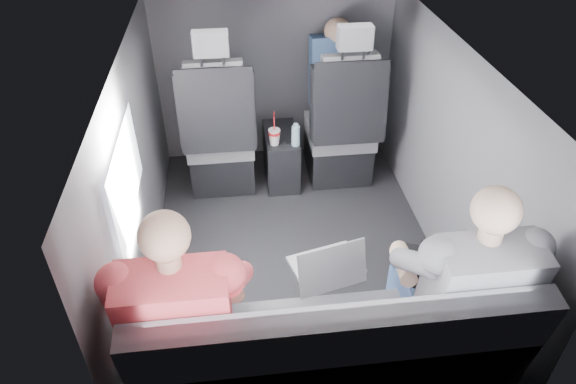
{
  "coord_description": "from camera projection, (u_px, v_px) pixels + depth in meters",
  "views": [
    {
      "loc": [
        -0.34,
        -2.43,
        2.32
      ],
      "look_at": [
        -0.06,
        -0.05,
        0.55
      ],
      "focal_mm": 32.0,
      "sensor_mm": 36.0,
      "label": 1
    }
  ],
  "objects": [
    {
      "name": "passenger_rear_left",
      "position": [
        184.0,
        314.0,
        2.14
      ],
      "size": [
        0.52,
        0.64,
        1.25
      ],
      "color": "#302F34",
      "rests_on": "rear_bench"
    },
    {
      "name": "seatbelt",
      "position": [
        350.0,
        94.0,
        3.45
      ],
      "size": [
        0.35,
        0.11,
        0.59
      ],
      "primitive_type": "cube",
      "rotation": [
        -0.14,
        0.49,
        0.0
      ],
      "color": "black",
      "rests_on": "front_seat_right"
    },
    {
      "name": "laptop_black",
      "position": [
        446.0,
        269.0,
        2.36
      ],
      "size": [
        0.42,
        0.43,
        0.25
      ],
      "color": "black",
      "rests_on": "passenger_rear_right"
    },
    {
      "name": "center_console",
      "position": [
        281.0,
        156.0,
        3.93
      ],
      "size": [
        0.24,
        0.48,
        0.41
      ],
      "color": "black",
      "rests_on": "floor"
    },
    {
      "name": "rear_bench",
      "position": [
        328.0,
        366.0,
        2.32
      ],
      "size": [
        1.6,
        0.57,
        0.92
      ],
      "color": "#5E5E63",
      "rests_on": "floor"
    },
    {
      "name": "front_seat_right",
      "position": [
        341.0,
        133.0,
        3.83
      ],
      "size": [
        0.52,
        0.58,
        1.26
      ],
      "color": "black",
      "rests_on": "floor"
    },
    {
      "name": "passenger_front_right",
      "position": [
        335.0,
        76.0,
        3.83
      ],
      "size": [
        0.38,
        0.38,
        0.74
      ],
      "color": "navy",
      "rests_on": "front_seat_right"
    },
    {
      "name": "side_window",
      "position": [
        127.0,
        176.0,
        2.49
      ],
      "size": [
        0.02,
        0.75,
        0.42
      ],
      "primitive_type": "cube",
      "color": "white",
      "rests_on": "panel_left"
    },
    {
      "name": "panel_back",
      "position": [
        344.0,
        361.0,
        1.91
      ],
      "size": [
        1.8,
        0.02,
        1.35
      ],
      "primitive_type": "cube",
      "color": "#56565B",
      "rests_on": "floor"
    },
    {
      "name": "panel_left",
      "position": [
        138.0,
        179.0,
        2.86
      ],
      "size": [
        0.02,
        2.6,
        1.35
      ],
      "primitive_type": "cube",
      "color": "#56565B",
      "rests_on": "floor"
    },
    {
      "name": "soda_cup",
      "position": [
        274.0,
        136.0,
        3.66
      ],
      "size": [
        0.09,
        0.09,
        0.26
      ],
      "color": "white",
      "rests_on": "center_console"
    },
    {
      "name": "front_seat_left",
      "position": [
        220.0,
        140.0,
        3.74
      ],
      "size": [
        0.52,
        0.58,
        1.26
      ],
      "color": "black",
      "rests_on": "floor"
    },
    {
      "name": "water_bottle",
      "position": [
        296.0,
        135.0,
        3.64
      ],
      "size": [
        0.06,
        0.06,
        0.17
      ],
      "color": "#A1C6DA",
      "rests_on": "center_console"
    },
    {
      "name": "floor",
      "position": [
        296.0,
        254.0,
        3.35
      ],
      "size": [
        2.6,
        2.6,
        0.0
      ],
      "primitive_type": "plane",
      "color": "black",
      "rests_on": "ground"
    },
    {
      "name": "passenger_rear_right",
      "position": [
        457.0,
        288.0,
        2.25
      ],
      "size": [
        0.52,
        0.64,
        1.25
      ],
      "color": "navy",
      "rests_on": "rear_bench"
    },
    {
      "name": "ceiling",
      "position": [
        298.0,
        56.0,
        2.55
      ],
      "size": [
        2.6,
        2.6,
        0.0
      ],
      "primitive_type": "plane",
      "rotation": [
        3.14,
        0.0,
        0.0
      ],
      "color": "#B2B2AD",
      "rests_on": "panel_back"
    },
    {
      "name": "laptop_white",
      "position": [
        185.0,
        286.0,
        2.27
      ],
      "size": [
        0.33,
        0.31,
        0.23
      ],
      "color": "white",
      "rests_on": "passenger_rear_left"
    },
    {
      "name": "panel_front",
      "position": [
        275.0,
        76.0,
        3.99
      ],
      "size": [
        1.8,
        0.02,
        1.35
      ],
      "primitive_type": "cube",
      "color": "#56565B",
      "rests_on": "floor"
    },
    {
      "name": "laptop_silver",
      "position": [
        328.0,
        266.0,
        2.38
      ],
      "size": [
        0.37,
        0.36,
        0.23
      ],
      "color": "#A7A7AB",
      "rests_on": "rear_bench"
    },
    {
      "name": "panel_right",
      "position": [
        448.0,
        158.0,
        3.04
      ],
      "size": [
        0.02,
        2.6,
        1.35
      ],
      "primitive_type": "cube",
      "color": "#56565B",
      "rests_on": "floor"
    }
  ]
}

